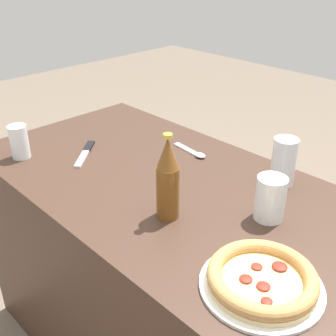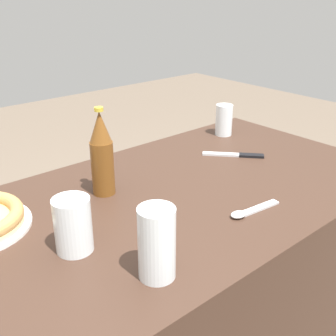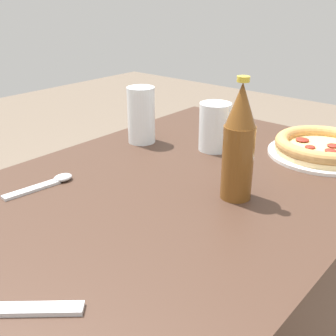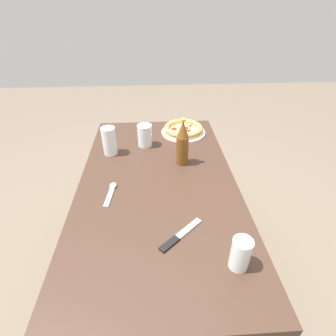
{
  "view_description": "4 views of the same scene",
  "coord_description": "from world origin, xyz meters",
  "px_view_note": "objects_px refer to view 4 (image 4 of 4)",
  "views": [
    {
      "loc": [
        -0.82,
        0.77,
        1.41
      ],
      "look_at": [
        -0.05,
        0.03,
        0.84
      ],
      "focal_mm": 45.0,
      "sensor_mm": 36.0,
      "label": 1
    },
    {
      "loc": [
        -0.68,
        -0.75,
        1.29
      ],
      "look_at": [
        -0.04,
        -0.01,
        0.86
      ],
      "focal_mm": 45.0,
      "sensor_mm": 36.0,
      "label": 2
    },
    {
      "loc": [
        0.5,
        0.5,
        1.15
      ],
      "look_at": [
        -0.08,
        0.01,
        0.83
      ],
      "focal_mm": 45.0,
      "sensor_mm": 36.0,
      "label": 3
    },
    {
      "loc": [
        0.94,
        -0.01,
        1.49
      ],
      "look_at": [
        -0.03,
        0.05,
        0.83
      ],
      "focal_mm": 28.0,
      "sensor_mm": 36.0,
      "label": 4
    }
  ],
  "objects_px": {
    "glass_red_wine": "(240,254)",
    "beer_bottle": "(182,143)",
    "glass_cola": "(145,137)",
    "pizza_veggie": "(183,130)",
    "glass_lemonade": "(110,142)",
    "knife": "(179,236)",
    "spoon": "(111,191)"
  },
  "relations": [
    {
      "from": "glass_red_wine",
      "to": "beer_bottle",
      "type": "relative_size",
      "value": 0.48
    },
    {
      "from": "glass_cola",
      "to": "beer_bottle",
      "type": "bearing_deg",
      "value": 43.9
    },
    {
      "from": "pizza_veggie",
      "to": "glass_lemonade",
      "type": "relative_size",
      "value": 1.78
    },
    {
      "from": "pizza_veggie",
      "to": "knife",
      "type": "height_order",
      "value": "pizza_veggie"
    },
    {
      "from": "pizza_veggie",
      "to": "beer_bottle",
      "type": "relative_size",
      "value": 1.11
    },
    {
      "from": "pizza_veggie",
      "to": "glass_red_wine",
      "type": "height_order",
      "value": "glass_red_wine"
    },
    {
      "from": "glass_lemonade",
      "to": "glass_red_wine",
      "type": "bearing_deg",
      "value": 33.9
    },
    {
      "from": "glass_lemonade",
      "to": "spoon",
      "type": "height_order",
      "value": "glass_lemonade"
    },
    {
      "from": "beer_bottle",
      "to": "glass_cola",
      "type": "bearing_deg",
      "value": -136.1
    },
    {
      "from": "spoon",
      "to": "pizza_veggie",
      "type": "bearing_deg",
      "value": 145.44
    },
    {
      "from": "glass_lemonade",
      "to": "glass_cola",
      "type": "bearing_deg",
      "value": 112.95
    },
    {
      "from": "glass_red_wine",
      "to": "spoon",
      "type": "height_order",
      "value": "glass_red_wine"
    },
    {
      "from": "glass_cola",
      "to": "knife",
      "type": "distance_m",
      "value": 0.67
    },
    {
      "from": "glass_cola",
      "to": "spoon",
      "type": "relative_size",
      "value": 0.78
    },
    {
      "from": "pizza_veggie",
      "to": "knife",
      "type": "distance_m",
      "value": 0.8
    },
    {
      "from": "pizza_veggie",
      "to": "knife",
      "type": "bearing_deg",
      "value": -7.22
    },
    {
      "from": "glass_cola",
      "to": "knife",
      "type": "relative_size",
      "value": 0.73
    },
    {
      "from": "spoon",
      "to": "glass_cola",
      "type": "bearing_deg",
      "value": 160.52
    },
    {
      "from": "knife",
      "to": "beer_bottle",
      "type": "bearing_deg",
      "value": 173.01
    },
    {
      "from": "pizza_veggie",
      "to": "glass_red_wine",
      "type": "xyz_separation_m",
      "value": [
        0.92,
        0.07,
        0.03
      ]
    },
    {
      "from": "pizza_veggie",
      "to": "beer_bottle",
      "type": "height_order",
      "value": "beer_bottle"
    },
    {
      "from": "glass_lemonade",
      "to": "glass_cola",
      "type": "relative_size",
      "value": 1.22
    },
    {
      "from": "glass_red_wine",
      "to": "knife",
      "type": "bearing_deg",
      "value": -126.36
    },
    {
      "from": "beer_bottle",
      "to": "spoon",
      "type": "bearing_deg",
      "value": -57.58
    },
    {
      "from": "glass_red_wine",
      "to": "glass_lemonade",
      "type": "distance_m",
      "value": 0.86
    },
    {
      "from": "knife",
      "to": "spoon",
      "type": "xyz_separation_m",
      "value": [
        -0.26,
        -0.27,
        0.0
      ]
    },
    {
      "from": "pizza_veggie",
      "to": "glass_cola",
      "type": "bearing_deg",
      "value": -58.95
    },
    {
      "from": "beer_bottle",
      "to": "knife",
      "type": "relative_size",
      "value": 1.45
    },
    {
      "from": "glass_cola",
      "to": "spoon",
      "type": "height_order",
      "value": "glass_cola"
    },
    {
      "from": "glass_cola",
      "to": "beer_bottle",
      "type": "relative_size",
      "value": 0.51
    },
    {
      "from": "glass_lemonade",
      "to": "knife",
      "type": "xyz_separation_m",
      "value": [
        0.58,
        0.31,
        -0.06
      ]
    },
    {
      "from": "spoon",
      "to": "glass_lemonade",
      "type": "bearing_deg",
      "value": -172.95
    }
  ]
}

